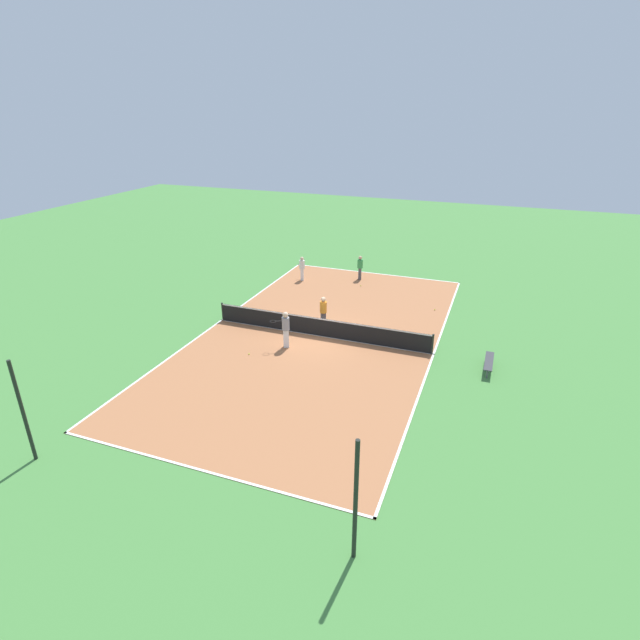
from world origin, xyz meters
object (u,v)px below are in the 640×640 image
(player_far_green, at_px, (360,266))
(player_baseline_gray, at_px, (286,327))
(fence_post_back_left, at_px, (356,501))
(player_far_white, at_px, (302,267))
(tennis_net, at_px, (320,327))
(bench, at_px, (489,362))
(fence_post_back_right, at_px, (23,412))
(player_center_orange, at_px, (323,310))
(tennis_ball_left_sideline, at_px, (361,286))
(tennis_ball_near_net, at_px, (435,310))
(tennis_ball_right_alley, at_px, (249,354))

(player_far_green, relative_size, player_baseline_gray, 0.88)
(fence_post_back_left, bearing_deg, player_far_white, -64.05)
(tennis_net, distance_m, bench, 8.24)
(tennis_net, relative_size, fence_post_back_left, 3.05)
(player_far_white, bearing_deg, fence_post_back_right, 156.09)
(player_center_orange, height_order, player_baseline_gray, player_baseline_gray)
(player_center_orange, height_order, player_far_white, player_center_orange)
(player_far_green, height_order, player_baseline_gray, player_baseline_gray)
(player_center_orange, xyz_separation_m, fence_post_back_left, (-5.74, 13.27, 0.85))
(tennis_net, distance_m, player_far_green, 9.23)
(bench, relative_size, tennis_ball_left_sideline, 27.41)
(player_far_white, bearing_deg, player_far_green, -87.20)
(tennis_net, distance_m, player_baseline_gray, 2.14)
(player_baseline_gray, bearing_deg, tennis_ball_left_sideline, -125.34)
(bench, distance_m, tennis_ball_left_sideline, 11.97)
(player_far_white, relative_size, fence_post_back_right, 0.43)
(tennis_net, height_order, player_far_green, player_far_green)
(tennis_ball_left_sideline, distance_m, tennis_ball_near_net, 5.66)
(bench, height_order, tennis_ball_right_alley, bench)
(player_center_orange, distance_m, player_far_white, 7.77)
(player_center_orange, relative_size, tennis_ball_left_sideline, 25.28)
(fence_post_back_right, bearing_deg, tennis_net, -114.35)
(tennis_ball_near_net, distance_m, fence_post_back_right, 20.70)
(tennis_ball_left_sideline, distance_m, tennis_ball_right_alley, 11.27)
(tennis_ball_right_alley, xyz_separation_m, tennis_ball_near_net, (-7.35, -8.62, 0.00))
(player_far_green, relative_size, tennis_ball_right_alley, 23.77)
(tennis_ball_near_net, bearing_deg, player_far_green, -33.55)
(tennis_ball_right_alley, relative_size, tennis_ball_near_net, 1.00)
(tennis_ball_right_alley, distance_m, tennis_ball_near_net, 11.33)
(player_far_green, bearing_deg, tennis_net, -13.68)
(tennis_net, relative_size, tennis_ball_near_net, 167.19)
(player_far_green, bearing_deg, player_center_orange, -14.60)
(bench, distance_m, player_center_orange, 8.60)
(tennis_net, bearing_deg, player_baseline_gray, 57.99)
(tennis_ball_left_sideline, relative_size, fence_post_back_right, 0.02)
(player_far_green, xyz_separation_m, tennis_ball_right_alley, (1.79, 12.31, -0.88))
(player_center_orange, relative_size, fence_post_back_left, 0.46)
(tennis_net, relative_size, player_far_green, 7.03)
(tennis_net, height_order, tennis_ball_right_alley, tennis_net)
(tennis_net, xyz_separation_m, fence_post_back_right, (5.54, 12.25, 1.32))
(fence_post_back_left, bearing_deg, player_baseline_gray, -57.67)
(tennis_ball_left_sideline, xyz_separation_m, fence_post_back_left, (-5.71, 20.18, 1.80))
(tennis_ball_left_sideline, bearing_deg, tennis_ball_right_alley, 78.53)
(player_far_white, bearing_deg, player_baseline_gray, 178.01)
(fence_post_back_left, distance_m, fence_post_back_right, 11.09)
(tennis_ball_left_sideline, xyz_separation_m, fence_post_back_right, (5.38, 20.18, 1.80))
(tennis_ball_near_net, height_order, fence_post_back_left, fence_post_back_left)
(tennis_net, xyz_separation_m, bench, (-8.22, 0.61, -0.15))
(tennis_ball_right_alley, bearing_deg, player_baseline_gray, -133.87)
(tennis_ball_right_alley, height_order, fence_post_back_right, fence_post_back_right)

